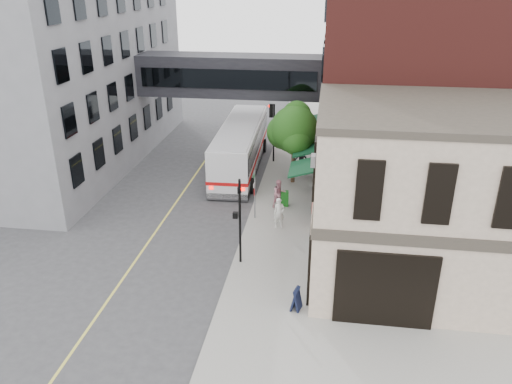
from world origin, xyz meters
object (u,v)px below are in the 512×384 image
(pedestrian_a, at_px, (279,213))
(pedestrian_c, at_px, (301,160))
(sandwich_board, at_px, (296,299))
(bus, at_px, (240,145))
(pedestrian_b, at_px, (279,194))
(newspaper_box, at_px, (285,199))

(pedestrian_a, relative_size, pedestrian_c, 0.96)
(sandwich_board, bearing_deg, bus, 122.41)
(bus, distance_m, sandwich_board, 17.83)
(pedestrian_b, relative_size, newspaper_box, 1.90)
(newspaper_box, xyz_separation_m, sandwich_board, (1.46, -10.49, 0.04))
(pedestrian_b, bearing_deg, pedestrian_a, -117.37)
(bus, height_order, sandwich_board, bus)
(pedestrian_c, bearing_deg, pedestrian_a, -103.37)
(pedestrian_b, distance_m, pedestrian_c, 6.41)
(bus, distance_m, pedestrian_b, 7.68)
(pedestrian_a, distance_m, newspaper_box, 3.00)
(bus, xyz_separation_m, pedestrian_b, (3.59, -6.73, -0.81))
(pedestrian_c, relative_size, sandwich_board, 1.81)
(pedestrian_b, relative_size, pedestrian_c, 0.97)
(newspaper_box, bearing_deg, pedestrian_c, 77.36)
(bus, relative_size, pedestrian_a, 6.96)
(pedestrian_c, bearing_deg, bus, 166.25)
(pedestrian_a, relative_size, newspaper_box, 1.87)
(pedestrian_b, xyz_separation_m, newspaper_box, (0.31, 0.27, -0.43))
(pedestrian_b, distance_m, sandwich_board, 10.38)
(pedestrian_b, bearing_deg, newspaper_box, 8.08)
(pedestrian_c, height_order, sandwich_board, pedestrian_c)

